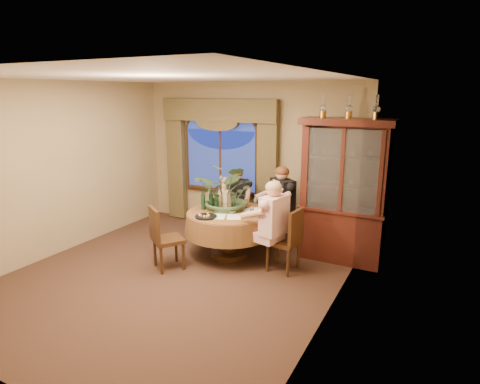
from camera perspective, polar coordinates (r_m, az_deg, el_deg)
The scene contains 37 objects.
floor at distance 6.04m, azimuth -9.46°, elevation -11.82°, with size 5.00×5.00×0.00m, color black.
wall_back at distance 7.67m, azimuth 1.37°, elevation 4.93°, with size 4.50×4.50×0.00m, color #8C7851.
wall_right at distance 4.60m, azimuth 12.88°, elevation -1.61°, with size 5.00×5.00×0.00m, color #8C7851.
ceiling at distance 5.44m, azimuth -10.68°, elevation 15.78°, with size 5.00×5.00×0.00m, color white.
window at distance 7.91m, azimuth -2.78°, elevation 4.46°, with size 1.62×0.10×1.32m, color navy, non-canonical shape.
arched_transom at distance 7.81m, azimuth -2.85°, elevation 10.11°, with size 1.60×0.06×0.44m, color navy, non-canonical shape.
drapery_left at distance 8.45m, azimuth -9.01°, elevation 4.09°, with size 0.38×0.14×2.32m, color #463E22.
drapery_right at distance 7.42m, azimuth 3.93°, elevation 2.87°, with size 0.38×0.14×2.32m, color #463E22.
swag_valance at distance 7.73m, azimuth -3.17°, elevation 11.55°, with size 2.45×0.16×0.42m, color #463E22, non-canonical shape.
dining_table at distance 6.54m, azimuth -1.56°, elevation -5.98°, with size 1.44×1.44×0.75m, color maroon.
china_cabinet at distance 6.38m, azimuth 14.52°, elevation 0.02°, with size 1.38×0.55×2.24m, color #35110D.
oil_lamp_left at distance 6.30m, azimuth 11.75°, elevation 11.87°, with size 0.11×0.11×0.34m, color #A5722D, non-canonical shape.
oil_lamp_center at distance 6.20m, azimuth 15.26°, elevation 11.65°, with size 0.11×0.11×0.34m, color #A5722D, non-canonical shape.
oil_lamp_right at distance 6.13m, azimuth 18.87°, elevation 11.37°, with size 0.11×0.11×0.34m, color #A5722D, non-canonical shape.
chair_right at distance 6.02m, azimuth 6.18°, elevation -6.79°, with size 0.42×0.42×0.96m, color black.
chair_back_right at distance 6.97m, azimuth 5.13°, elevation -3.85°, with size 0.42×0.42×0.96m, color black.
chair_back at distance 7.45m, azimuth -1.36°, elevation -2.61°, with size 0.42×0.42×0.96m, color black.
chair_front_left at distance 6.16m, azimuth -10.17°, elevation -6.46°, with size 0.42×0.42×0.96m, color black.
person_pink at distance 5.89m, azimuth 4.86°, elevation -5.04°, with size 0.50×0.46×1.39m, color beige, non-canonical shape.
person_back at distance 7.39m, azimuth -0.42°, elevation -1.51°, with size 0.45×0.42×1.27m, color black, non-canonical shape.
person_scarf at distance 6.88m, azimuth 6.03°, elevation -2.11°, with size 0.51×0.47×1.42m, color black, non-canonical shape.
stoneware_vase at distance 6.58m, azimuth -1.91°, elevation -1.07°, with size 0.16×0.16×0.30m, color tan, non-canonical shape.
centerpiece_plant at distance 6.45m, azimuth -1.60°, elevation 3.25°, with size 1.05×1.17×0.91m, color #334E2E.
olive_bowl at distance 6.35m, azimuth -1.19°, elevation -2.78°, with size 0.16×0.16×0.05m, color #4E5F2E.
cheese_platter at distance 6.16m, azimuth -4.85°, elevation -3.50°, with size 0.34×0.34×0.02m, color black.
wine_bottle_0 at distance 6.54m, azimuth -4.15°, elevation -1.05°, with size 0.07×0.07×0.33m, color black.
wine_bottle_1 at distance 6.45m, azimuth -3.34°, elevation -1.25°, with size 0.07×0.07×0.33m, color black.
wine_bottle_2 at distance 6.69m, azimuth -4.34°, elevation -0.70°, with size 0.07×0.07×0.33m, color tan.
wine_bottle_3 at distance 6.68m, azimuth -2.83°, elevation -0.71°, with size 0.07×0.07×0.33m, color black.
wine_bottle_4 at distance 6.53m, azimuth -5.27°, elevation -1.08°, with size 0.07×0.07×0.33m, color black.
wine_bottle_5 at distance 6.56m, azimuth -2.94°, elevation -0.98°, with size 0.07×0.07×0.33m, color tan.
tasting_paper_0 at distance 6.15m, azimuth -0.88°, elevation -3.54°, with size 0.21×0.30×0.00m, color white.
tasting_paper_1 at distance 6.52m, azimuth 1.69°, elevation -2.54°, with size 0.21×0.30×0.00m, color white.
tasting_paper_2 at distance 6.18m, azimuth -3.08°, elevation -3.49°, with size 0.21×0.30×0.00m, color white.
wine_glass_person_pink at distance 6.09m, azimuth 1.69°, elevation -2.89°, with size 0.07×0.07×0.18m, color silver, non-canonical shape.
wine_glass_person_back at distance 6.85m, azimuth -0.98°, elevation -0.96°, with size 0.07×0.07×0.18m, color silver, non-canonical shape.
wine_glass_person_scarf at distance 6.59m, azimuth 2.21°, elevation -1.57°, with size 0.07×0.07×0.18m, color silver, non-canonical shape.
Camera 1 is at (3.33, -4.30, 2.61)m, focal length 30.00 mm.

